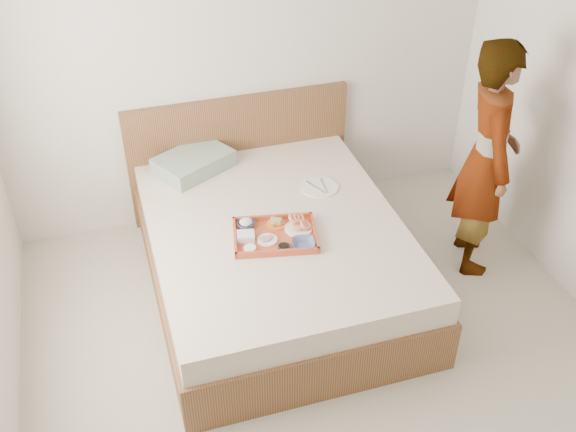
% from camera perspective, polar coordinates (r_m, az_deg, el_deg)
% --- Properties ---
extents(ground, '(3.50, 4.00, 0.01)m').
position_cam_1_polar(ground, '(3.98, 4.59, -14.93)').
color(ground, '#BEB5A1').
rests_on(ground, ground).
extents(wall_back, '(3.50, 0.01, 2.60)m').
position_cam_1_polar(wall_back, '(4.76, -3.49, 14.04)').
color(wall_back, silver).
rests_on(wall_back, ground).
extents(bed, '(1.65, 2.00, 0.53)m').
position_cam_1_polar(bed, '(4.43, -1.00, -3.40)').
color(bed, brown).
rests_on(bed, ground).
extents(headboard, '(1.65, 0.06, 0.95)m').
position_cam_1_polar(headboard, '(5.08, -4.11, 5.14)').
color(headboard, brown).
rests_on(headboard, ground).
extents(pillow, '(0.61, 0.54, 0.12)m').
position_cam_1_polar(pillow, '(4.81, -7.96, 4.51)').
color(pillow, '#99AA94').
rests_on(pillow, bed).
extents(tray, '(0.57, 0.46, 0.05)m').
position_cam_1_polar(tray, '(4.14, -1.11, -1.61)').
color(tray, '#C94A27').
rests_on(tray, bed).
extents(prawn_plate, '(0.21, 0.21, 0.01)m').
position_cam_1_polar(prawn_plate, '(4.20, 0.90, -1.06)').
color(prawn_plate, white).
rests_on(prawn_plate, tray).
extents(navy_bowl_big, '(0.17, 0.17, 0.04)m').
position_cam_1_polar(navy_bowl_big, '(4.06, 1.31, -2.36)').
color(navy_bowl_big, '#181B4B').
rests_on(navy_bowl_big, tray).
extents(sauce_dish, '(0.09, 0.09, 0.03)m').
position_cam_1_polar(sauce_dish, '(4.03, -0.35, -2.68)').
color(sauce_dish, black).
rests_on(sauce_dish, tray).
extents(meat_plate, '(0.15, 0.15, 0.01)m').
position_cam_1_polar(meat_plate, '(4.11, -1.76, -2.02)').
color(meat_plate, white).
rests_on(meat_plate, tray).
extents(bread_plate, '(0.14, 0.14, 0.01)m').
position_cam_1_polar(bread_plate, '(4.23, -0.99, -0.69)').
color(bread_plate, orange).
rests_on(bread_plate, tray).
extents(salad_bowl, '(0.13, 0.13, 0.03)m').
position_cam_1_polar(salad_bowl, '(4.22, -3.55, -0.71)').
color(salad_bowl, '#181B4B').
rests_on(salad_bowl, tray).
extents(plastic_tub, '(0.12, 0.11, 0.05)m').
position_cam_1_polar(plastic_tub, '(4.11, -3.58, -1.73)').
color(plastic_tub, silver).
rests_on(plastic_tub, tray).
extents(cheese_round, '(0.09, 0.09, 0.03)m').
position_cam_1_polar(cheese_round, '(4.03, -3.23, -2.79)').
color(cheese_round, white).
rests_on(cheese_round, tray).
extents(dinner_plate, '(0.28, 0.28, 0.01)m').
position_cam_1_polar(dinner_plate, '(4.60, 2.68, 2.44)').
color(dinner_plate, white).
rests_on(dinner_plate, bed).
extents(person, '(0.55, 0.68, 1.63)m').
position_cam_1_polar(person, '(4.55, 16.40, 4.60)').
color(person, white).
rests_on(person, ground).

